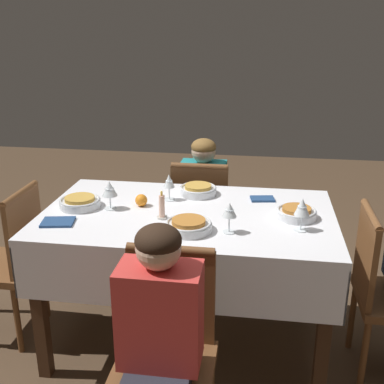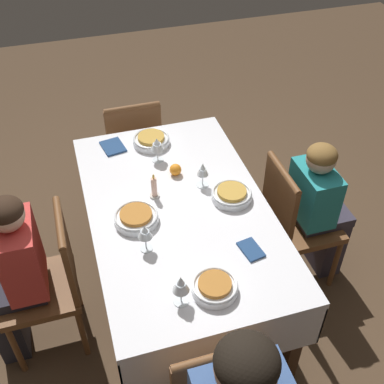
{
  "view_description": "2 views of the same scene",
  "coord_description": "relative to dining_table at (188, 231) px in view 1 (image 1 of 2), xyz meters",
  "views": [
    {
      "loc": [
        0.35,
        -2.24,
        1.69
      ],
      "look_at": [
        0.03,
        -0.07,
        0.91
      ],
      "focal_mm": 45.0,
      "sensor_mm": 36.0,
      "label": 1
    },
    {
      "loc": [
        1.7,
        -0.44,
        2.42
      ],
      "look_at": [
        0.1,
        0.04,
        0.95
      ],
      "focal_mm": 45.0,
      "sensor_mm": 36.0,
      "label": 2
    }
  ],
  "objects": [
    {
      "name": "dining_table",
      "position": [
        0.0,
        0.0,
        0.0
      ],
      "size": [
        1.48,
        0.89,
        0.78
      ],
      "color": "silver",
      "rests_on": "ground_plane"
    },
    {
      "name": "orange_fruit",
      "position": [
        -0.26,
        0.06,
        0.13
      ],
      "size": [
        0.06,
        0.06,
        0.06
      ],
      "primitive_type": "sphere",
      "color": "orange",
      "rests_on": "dining_table"
    },
    {
      "name": "napkin_red_folded",
      "position": [
        -0.6,
        -0.23,
        0.11
      ],
      "size": [
        0.17,
        0.14,
        0.01
      ],
      "rotation": [
        0.0,
        0.0,
        0.18
      ],
      "color": "navy",
      "rests_on": "dining_table"
    },
    {
      "name": "bowl_south",
      "position": [
        0.04,
        -0.22,
        0.13
      ],
      "size": [
        0.22,
        0.22,
        0.06
      ],
      "color": "silver",
      "rests_on": "dining_table"
    },
    {
      "name": "person_child_teal",
      "position": [
        -0.02,
        0.85,
        -0.14
      ],
      "size": [
        0.3,
        0.33,
        0.98
      ],
      "rotation": [
        0.0,
        0.0,
        3.14
      ],
      "color": "#383342",
      "rests_on": "ground_plane"
    },
    {
      "name": "wine_glass_west",
      "position": [
        -0.4,
        -0.01,
        0.21
      ],
      "size": [
        0.08,
        0.08,
        0.15
      ],
      "color": "white",
      "rests_on": "dining_table"
    },
    {
      "name": "chair_north",
      "position": [
        -0.02,
        0.69,
        -0.2
      ],
      "size": [
        0.39,
        0.39,
        0.87
      ],
      "rotation": [
        0.0,
        0.0,
        3.14
      ],
      "color": "brown",
      "rests_on": "ground_plane"
    },
    {
      "name": "bowl_east",
      "position": [
        0.54,
        0.01,
        0.13
      ],
      "size": [
        0.2,
        0.2,
        0.06
      ],
      "color": "silver",
      "rests_on": "dining_table"
    },
    {
      "name": "wine_glass_south",
      "position": [
        0.23,
        -0.21,
        0.21
      ],
      "size": [
        0.07,
        0.07,
        0.15
      ],
      "color": "white",
      "rests_on": "dining_table"
    },
    {
      "name": "wine_glass_east",
      "position": [
        0.55,
        -0.14,
        0.21
      ],
      "size": [
        0.07,
        0.07,
        0.16
      ],
      "color": "white",
      "rests_on": "dining_table"
    },
    {
      "name": "chair_south",
      "position": [
        0.02,
        -0.69,
        -0.2
      ],
      "size": [
        0.39,
        0.39,
        0.87
      ],
      "color": "brown",
      "rests_on": "ground_plane"
    },
    {
      "name": "ground_plane",
      "position": [
        0.0,
        0.0,
        -0.67
      ],
      "size": [
        8.0,
        8.0,
        0.0
      ],
      "primitive_type": "plane",
      "color": "#4C3826"
    },
    {
      "name": "napkin_spare_side",
      "position": [
        0.37,
        0.24,
        0.11
      ],
      "size": [
        0.14,
        0.1,
        0.01
      ],
      "rotation": [
        0.0,
        0.0,
        0.17
      ],
      "color": "navy",
      "rests_on": "dining_table"
    },
    {
      "name": "bowl_west",
      "position": [
        -0.57,
        -0.01,
        0.13
      ],
      "size": [
        0.21,
        0.21,
        0.06
      ],
      "color": "silver",
      "rests_on": "dining_table"
    },
    {
      "name": "bowl_north",
      "position": [
        0.01,
        0.28,
        0.13
      ],
      "size": [
        0.21,
        0.21,
        0.06
      ],
      "color": "silver",
      "rests_on": "dining_table"
    },
    {
      "name": "person_child_red",
      "position": [
        0.02,
        -0.84,
        -0.1
      ],
      "size": [
        0.3,
        0.33,
        1.04
      ],
      "color": "#282833",
      "rests_on": "ground_plane"
    },
    {
      "name": "wine_glass_north",
      "position": [
        -0.13,
        0.17,
        0.2
      ],
      "size": [
        0.07,
        0.07,
        0.14
      ],
      "color": "white",
      "rests_on": "dining_table"
    },
    {
      "name": "chair_west",
      "position": [
        -0.98,
        -0.05,
        -0.2
      ],
      "size": [
        0.39,
        0.39,
        0.87
      ],
      "rotation": [
        0.0,
        0.0,
        -1.57
      ],
      "color": "brown",
      "rests_on": "ground_plane"
    },
    {
      "name": "candle_centerpiece",
      "position": [
        -0.11,
        -0.09,
        0.15
      ],
      "size": [
        0.05,
        0.05,
        0.14
      ],
      "color": "beige",
      "rests_on": "dining_table"
    }
  ]
}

